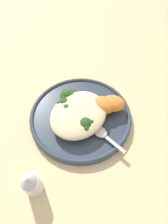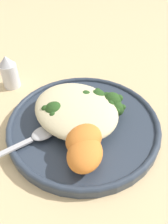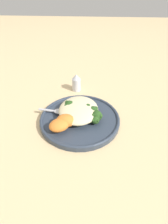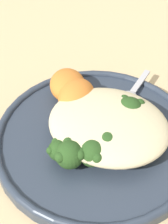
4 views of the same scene
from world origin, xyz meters
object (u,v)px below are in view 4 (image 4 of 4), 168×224
(broccoli_stalk_1, at_px, (71,148))
(broccoli_stalk_2, at_px, (90,149))
(broccoli_stalk_5, at_px, (103,129))
(spoon, at_px, (129,97))
(sweet_potato_chunk_0, at_px, (68,85))
(sweet_potato_chunk_1, at_px, (76,95))
(quinoa_mound, at_px, (109,125))
(broccoli_stalk_3, at_px, (103,141))
(plate, at_px, (95,139))
(broccoli_stalk_6, at_px, (123,112))
(broccoli_stalk_4, at_px, (105,132))
(broccoli_stalk_0, at_px, (63,144))

(broccoli_stalk_1, xyz_separation_m, broccoli_stalk_2, (-0.02, -0.01, 0.00))
(broccoli_stalk_5, height_order, spoon, broccoli_stalk_5)
(sweet_potato_chunk_0, height_order, sweet_potato_chunk_1, sweet_potato_chunk_1)
(quinoa_mound, distance_m, sweet_potato_chunk_0, 0.10)
(broccoli_stalk_2, bearing_deg, sweet_potato_chunk_0, 175.03)
(quinoa_mound, distance_m, broccoli_stalk_3, 0.03)
(broccoli_stalk_1, bearing_deg, sweet_potato_chunk_0, -169.77)
(plate, xyz_separation_m, broccoli_stalk_1, (0.02, 0.05, 0.03))
(sweet_potato_chunk_0, bearing_deg, spoon, -164.97)
(sweet_potato_chunk_0, relative_size, spoon, 0.64)
(broccoli_stalk_3, bearing_deg, sweet_potato_chunk_0, 162.33)
(broccoli_stalk_3, xyz_separation_m, broccoli_stalk_6, (-0.01, -0.06, 0.00))
(broccoli_stalk_4, bearing_deg, quinoa_mound, 75.06)
(quinoa_mound, relative_size, broccoli_stalk_3, 1.84)
(broccoli_stalk_4, bearing_deg, broccoli_stalk_6, 74.99)
(quinoa_mound, bearing_deg, plate, 18.45)
(plate, height_order, broccoli_stalk_3, broccoli_stalk_3)
(broccoli_stalk_2, height_order, broccoli_stalk_3, broccoli_stalk_3)
(spoon, bearing_deg, broccoli_stalk_4, -177.36)
(broccoli_stalk_0, bearing_deg, broccoli_stalk_4, 133.04)
(quinoa_mound, xyz_separation_m, broccoli_stalk_5, (0.01, 0.00, -0.01))
(broccoli_stalk_0, height_order, broccoli_stalk_5, same)
(plate, height_order, broccoli_stalk_5, broccoli_stalk_5)
(broccoli_stalk_1, height_order, broccoli_stalk_6, broccoli_stalk_6)
(broccoli_stalk_0, distance_m, broccoli_stalk_3, 0.05)
(plate, bearing_deg, broccoli_stalk_5, -168.46)
(broccoli_stalk_5, bearing_deg, spoon, 79.65)
(plate, bearing_deg, broccoli_stalk_3, 128.56)
(quinoa_mound, distance_m, broccoli_stalk_4, 0.01)
(broccoli_stalk_4, xyz_separation_m, broccoli_stalk_5, (0.00, -0.00, 0.00))
(broccoli_stalk_6, xyz_separation_m, sweet_potato_chunk_0, (0.10, -0.03, -0.00))
(sweet_potato_chunk_1, distance_m, spoon, 0.08)
(plate, xyz_separation_m, sweet_potato_chunk_0, (0.07, -0.06, 0.03))
(broccoli_stalk_6, xyz_separation_m, spoon, (0.00, -0.05, -0.02))
(broccoli_stalk_5, distance_m, sweet_potato_chunk_0, 0.10)
(broccoli_stalk_3, height_order, broccoli_stalk_4, broccoli_stalk_3)
(sweet_potato_chunk_1, bearing_deg, broccoli_stalk_1, 108.35)
(broccoli_stalk_4, bearing_deg, broccoli_stalk_1, -118.73)
(broccoli_stalk_4, bearing_deg, broccoli_stalk_0, -133.73)
(broccoli_stalk_2, xyz_separation_m, sweet_potato_chunk_1, (0.05, -0.08, 0.00))
(plate, distance_m, broccoli_stalk_4, 0.03)
(broccoli_stalk_0, xyz_separation_m, spoon, (-0.05, -0.13, -0.01))
(broccoli_stalk_5, xyz_separation_m, sweet_potato_chunk_1, (0.06, -0.04, 0.01))
(broccoli_stalk_0, distance_m, sweet_potato_chunk_1, 0.09)
(plate, distance_m, sweet_potato_chunk_1, 0.07)
(broccoli_stalk_4, height_order, spoon, broccoli_stalk_4)
(broccoli_stalk_2, relative_size, sweet_potato_chunk_0, 1.34)
(sweet_potato_chunk_0, bearing_deg, plate, 138.35)
(broccoli_stalk_4, relative_size, sweet_potato_chunk_0, 1.55)
(plate, height_order, spoon, spoon)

